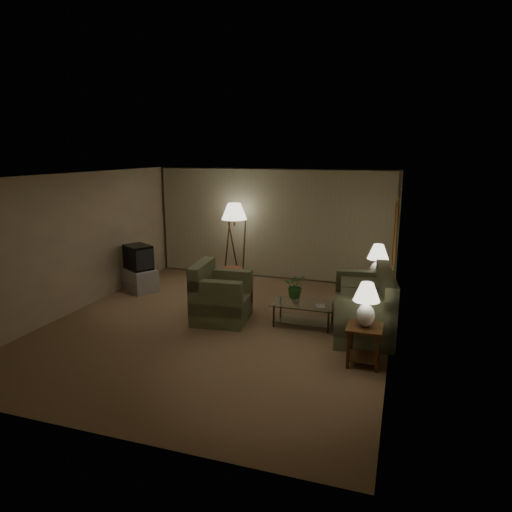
{
  "coord_description": "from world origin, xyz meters",
  "views": [
    {
      "loc": [
        3.08,
        -7.26,
        3.1
      ],
      "look_at": [
        0.51,
        0.6,
        1.19
      ],
      "focal_mm": 32.0,
      "sensor_mm": 36.0,
      "label": 1
    }
  ],
  "objects_px": {
    "armchair": "(222,298)",
    "floor_lamp": "(235,240)",
    "ottoman": "(230,276)",
    "crt_tv": "(138,257)",
    "tv_cabinet": "(140,279)",
    "side_table_far": "(376,290)",
    "side_table_near": "(364,339)",
    "vase": "(296,298)",
    "table_lamp_near": "(366,301)",
    "sofa": "(362,307)",
    "table_lamp_far": "(378,259)",
    "coffee_table": "(303,311)"
  },
  "relations": [
    {
      "from": "table_lamp_near",
      "to": "coffee_table",
      "type": "bearing_deg",
      "value": 133.39
    },
    {
      "from": "sofa",
      "to": "coffee_table",
      "type": "bearing_deg",
      "value": -92.08
    },
    {
      "from": "side_table_near",
      "to": "vase",
      "type": "relative_size",
      "value": 3.63
    },
    {
      "from": "armchair",
      "to": "table_lamp_near",
      "type": "distance_m",
      "value": 2.94
    },
    {
      "from": "armchair",
      "to": "side_table_far",
      "type": "relative_size",
      "value": 2.06
    },
    {
      "from": "floor_lamp",
      "to": "coffee_table",
      "type": "bearing_deg",
      "value": -47.34
    },
    {
      "from": "side_table_far",
      "to": "ottoman",
      "type": "xyz_separation_m",
      "value": [
        -3.4,
        0.7,
        -0.2
      ]
    },
    {
      "from": "floor_lamp",
      "to": "vase",
      "type": "distance_m",
      "value": 3.26
    },
    {
      "from": "ottoman",
      "to": "vase",
      "type": "height_order",
      "value": "vase"
    },
    {
      "from": "armchair",
      "to": "table_lamp_far",
      "type": "bearing_deg",
      "value": -66.4
    },
    {
      "from": "side_table_near",
      "to": "crt_tv",
      "type": "xyz_separation_m",
      "value": [
        -5.2,
        2.22,
        0.36
      ]
    },
    {
      "from": "side_table_near",
      "to": "tv_cabinet",
      "type": "xyz_separation_m",
      "value": [
        -5.2,
        2.22,
        -0.16
      ]
    },
    {
      "from": "armchair",
      "to": "ottoman",
      "type": "height_order",
      "value": "armchair"
    },
    {
      "from": "table_lamp_far",
      "to": "coffee_table",
      "type": "height_order",
      "value": "table_lamp_far"
    },
    {
      "from": "tv_cabinet",
      "to": "side_table_near",
      "type": "bearing_deg",
      "value": 8.49
    },
    {
      "from": "sofa",
      "to": "side_table_far",
      "type": "distance_m",
      "value": 1.26
    },
    {
      "from": "side_table_far",
      "to": "tv_cabinet",
      "type": "distance_m",
      "value": 5.22
    },
    {
      "from": "side_table_near",
      "to": "coffee_table",
      "type": "distance_m",
      "value": 1.73
    },
    {
      "from": "armchair",
      "to": "coffee_table",
      "type": "bearing_deg",
      "value": -88.76
    },
    {
      "from": "ottoman",
      "to": "vase",
      "type": "relative_size",
      "value": 3.49
    },
    {
      "from": "crt_tv",
      "to": "tv_cabinet",
      "type": "bearing_deg",
      "value": 0.0
    },
    {
      "from": "side_table_far",
      "to": "floor_lamp",
      "type": "distance_m",
      "value": 3.65
    },
    {
      "from": "sofa",
      "to": "side_table_far",
      "type": "xyz_separation_m",
      "value": [
        0.15,
        1.25,
        -0.04
      ]
    },
    {
      "from": "ottoman",
      "to": "floor_lamp",
      "type": "bearing_deg",
      "value": 94.2
    },
    {
      "from": "floor_lamp",
      "to": "side_table_far",
      "type": "bearing_deg",
      "value": -17.65
    },
    {
      "from": "armchair",
      "to": "floor_lamp",
      "type": "xyz_separation_m",
      "value": [
        -0.74,
        2.64,
        0.56
      ]
    },
    {
      "from": "side_table_near",
      "to": "vase",
      "type": "xyz_separation_m",
      "value": [
        -1.33,
        1.25,
        0.09
      ]
    },
    {
      "from": "ottoman",
      "to": "crt_tv",
      "type": "bearing_deg",
      "value": -148.99
    },
    {
      "from": "table_lamp_far",
      "to": "floor_lamp",
      "type": "xyz_separation_m",
      "value": [
        -3.43,
        1.09,
        -0.04
      ]
    },
    {
      "from": "floor_lamp",
      "to": "crt_tv",
      "type": "bearing_deg",
      "value": -140.29
    },
    {
      "from": "side_table_far",
      "to": "side_table_near",
      "type": "bearing_deg",
      "value": -90.0
    },
    {
      "from": "crt_tv",
      "to": "vase",
      "type": "bearing_deg",
      "value": 17.51
    },
    {
      "from": "armchair",
      "to": "side_table_far",
      "type": "height_order",
      "value": "armchair"
    },
    {
      "from": "crt_tv",
      "to": "side_table_near",
      "type": "bearing_deg",
      "value": 8.49
    },
    {
      "from": "armchair",
      "to": "floor_lamp",
      "type": "relative_size",
      "value": 0.65
    },
    {
      "from": "side_table_far",
      "to": "table_lamp_near",
      "type": "bearing_deg",
      "value": -90.0
    },
    {
      "from": "sofa",
      "to": "table_lamp_near",
      "type": "relative_size",
      "value": 3.27
    },
    {
      "from": "coffee_table",
      "to": "table_lamp_far",
      "type": "bearing_deg",
      "value": 48.8
    },
    {
      "from": "side_table_far",
      "to": "vase",
      "type": "bearing_deg",
      "value": -134.61
    },
    {
      "from": "side_table_near",
      "to": "vase",
      "type": "bearing_deg",
      "value": 136.82
    },
    {
      "from": "table_lamp_near",
      "to": "crt_tv",
      "type": "bearing_deg",
      "value": 156.84
    },
    {
      "from": "side_table_far",
      "to": "floor_lamp",
      "type": "height_order",
      "value": "floor_lamp"
    },
    {
      "from": "sofa",
      "to": "tv_cabinet",
      "type": "distance_m",
      "value": 5.13
    },
    {
      "from": "sofa",
      "to": "crt_tv",
      "type": "xyz_separation_m",
      "value": [
        -5.05,
        0.87,
        0.35
      ]
    },
    {
      "from": "armchair",
      "to": "vase",
      "type": "distance_m",
      "value": 1.38
    },
    {
      "from": "sofa",
      "to": "table_lamp_far",
      "type": "bearing_deg",
      "value": 165.54
    },
    {
      "from": "table_lamp_near",
      "to": "vase",
      "type": "bearing_deg",
      "value": 136.82
    },
    {
      "from": "armchair",
      "to": "floor_lamp",
      "type": "height_order",
      "value": "floor_lamp"
    },
    {
      "from": "tv_cabinet",
      "to": "table_lamp_near",
      "type": "bearing_deg",
      "value": 8.49
    },
    {
      "from": "sofa",
      "to": "tv_cabinet",
      "type": "bearing_deg",
      "value": -107.43
    }
  ]
}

